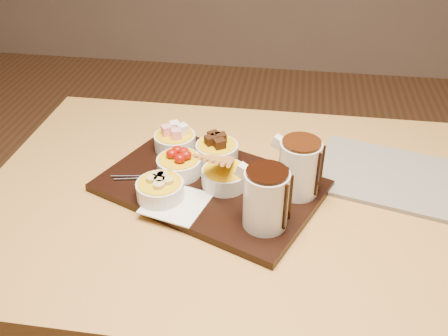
# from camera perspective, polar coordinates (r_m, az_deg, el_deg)

# --- Properties ---
(dining_table) EXTENTS (1.20, 0.80, 0.75)m
(dining_table) POSITION_cam_1_polar(r_m,az_deg,el_deg) (1.15, 3.25, -6.96)
(dining_table) COLOR #BC8E46
(dining_table) RESTS_ON ground
(serving_board) EXTENTS (0.54, 0.46, 0.02)m
(serving_board) POSITION_cam_1_polar(r_m,az_deg,el_deg) (1.10, -1.55, -2.07)
(serving_board) COLOR black
(serving_board) RESTS_ON dining_table
(napkin) EXTENTS (0.15, 0.15, 0.00)m
(napkin) POSITION_cam_1_polar(r_m,az_deg,el_deg) (1.04, -5.49, -4.02)
(napkin) COLOR white
(napkin) RESTS_ON serving_board
(bowl_marshmallows) EXTENTS (0.10, 0.10, 0.04)m
(bowl_marshmallows) POSITION_cam_1_polar(r_m,az_deg,el_deg) (1.21, -5.62, 3.00)
(bowl_marshmallows) COLOR silver
(bowl_marshmallows) RESTS_ON serving_board
(bowl_cake) EXTENTS (0.10, 0.10, 0.04)m
(bowl_cake) POSITION_cam_1_polar(r_m,az_deg,el_deg) (1.17, -0.82, 1.88)
(bowl_cake) COLOR silver
(bowl_cake) RESTS_ON serving_board
(bowl_strawberries) EXTENTS (0.10, 0.10, 0.04)m
(bowl_strawberries) POSITION_cam_1_polar(r_m,az_deg,el_deg) (1.12, -5.15, 0.23)
(bowl_strawberries) COLOR silver
(bowl_strawberries) RESTS_ON serving_board
(bowl_biscotti) EXTENTS (0.10, 0.10, 0.04)m
(bowl_biscotti) POSITION_cam_1_polar(r_m,az_deg,el_deg) (1.08, 0.06, -1.09)
(bowl_biscotti) COLOR silver
(bowl_biscotti) RESTS_ON serving_board
(bowl_bananas) EXTENTS (0.10, 0.10, 0.04)m
(bowl_bananas) POSITION_cam_1_polar(r_m,az_deg,el_deg) (1.05, -7.30, -2.55)
(bowl_bananas) COLOR silver
(bowl_bananas) RESTS_ON serving_board
(pitcher_dark_chocolate) EXTENTS (0.11, 0.11, 0.12)m
(pitcher_dark_chocolate) POSITION_cam_1_polar(r_m,az_deg,el_deg) (0.95, 4.80, -3.61)
(pitcher_dark_chocolate) COLOR silver
(pitcher_dark_chocolate) RESTS_ON serving_board
(pitcher_milk_chocolate) EXTENTS (0.11, 0.11, 0.12)m
(pitcher_milk_chocolate) POSITION_cam_1_polar(r_m,az_deg,el_deg) (1.05, 8.58, -0.05)
(pitcher_milk_chocolate) COLOR silver
(pitcher_milk_chocolate) RESTS_ON serving_board
(fondue_skewers) EXTENTS (0.07, 0.26, 0.01)m
(fondue_skewers) POSITION_cam_1_polar(r_m,az_deg,el_deg) (1.12, -6.27, -0.88)
(fondue_skewers) COLOR silver
(fondue_skewers) RESTS_ON serving_board
(newspaper) EXTENTS (0.36, 0.31, 0.01)m
(newspaper) POSITION_cam_1_polar(r_m,az_deg,el_deg) (1.20, 17.82, -0.76)
(newspaper) COLOR beige
(newspaper) RESTS_ON dining_table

